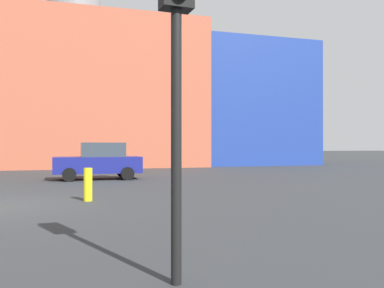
{
  "coord_description": "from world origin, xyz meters",
  "views": [
    {
      "loc": [
        2.04,
        -11.79,
        1.55
      ],
      "look_at": [
        7.84,
        7.35,
        1.65
      ],
      "focal_mm": 38.34,
      "sensor_mm": 36.0,
      "label": 1
    }
  ],
  "objects": [
    {
      "name": "building_backdrop",
      "position": [
        2.49,
        21.25,
        5.32
      ],
      "size": [
        38.42,
        10.19,
        12.93
      ],
      "color": "#B2563D",
      "rests_on": "ground_plane"
    },
    {
      "name": "parked_car_2",
      "position": [
        3.42,
        7.66,
        0.85
      ],
      "size": [
        3.94,
        1.93,
        1.71
      ],
      "rotation": [
        0.0,
        0.0,
        3.14
      ],
      "color": "navy",
      "rests_on": "ground_plane"
    },
    {
      "name": "traffic_light_near_right",
      "position": [
        3.21,
        -7.36,
        2.93
      ],
      "size": [
        0.37,
        0.37,
        3.99
      ],
      "rotation": [
        0.0,
        0.0,
        -1.51
      ],
      "color": "black",
      "rests_on": "ground_plane"
    },
    {
      "name": "bollard_yellow_1",
      "position": [
        2.58,
        0.1,
        0.47
      ],
      "size": [
        0.24,
        0.24,
        0.93
      ],
      "primitive_type": "cylinder",
      "color": "yellow",
      "rests_on": "ground_plane"
    }
  ]
}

